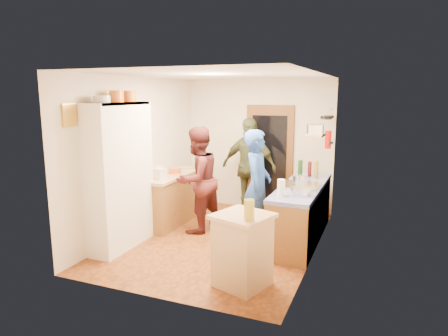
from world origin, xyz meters
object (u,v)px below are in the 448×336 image
Objects in this scene: person_hob at (259,187)px; person_left at (201,180)px; hutch_body at (120,176)px; right_counter_base at (301,214)px; island_base at (242,252)px; person_back at (249,167)px.

person_hob is 1.00× the size of person_left.
right_counter_base is at bearing 27.47° from hutch_body.
hutch_body reaches higher than person_hob.
hutch_body is at bearing -152.53° from right_counter_base.
person_left reaches higher than person_hob.
person_back reaches higher than island_base.
person_hob is (-0.26, 1.50, 0.46)m from island_base.
person_left is at bearing -172.58° from right_counter_base.
right_counter_base is 1.75m from person_left.
hutch_body is at bearing 166.17° from island_base.
person_left is at bearing 129.20° from island_base.
person_back reaches higher than right_counter_base.
person_left is (0.83, 1.08, -0.20)m from hutch_body.
person_back reaches higher than person_left.
person_left is at bearing 52.47° from hutch_body.
island_base is 2.93m from person_back.
person_back is at bearing 59.67° from hutch_body.
person_hob is (1.89, 0.97, -0.21)m from hutch_body.
person_back is (-0.84, 2.76, 0.51)m from island_base.
person_left is 0.95× the size of person_back.
person_hob is 1.39m from person_back.
island_base is at bearing -179.03° from person_hob.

